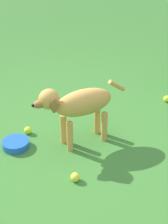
{
  "coord_description": "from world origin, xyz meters",
  "views": [
    {
      "loc": [
        -0.42,
        -2.11,
        1.58
      ],
      "look_at": [
        0.2,
        0.05,
        0.28
      ],
      "focal_mm": 52.24,
      "sensor_mm": 36.0,
      "label": 1
    }
  ],
  "objects_px": {
    "tennis_ball_1": "(167,99)",
    "tennis_ball_2": "(88,95)",
    "tennis_ball_0": "(75,177)",
    "tennis_ball_3": "(28,130)",
    "dog": "(79,105)",
    "water_bowl": "(16,144)"
  },
  "relations": [
    {
      "from": "dog",
      "to": "tennis_ball_3",
      "type": "xyz_separation_m",
      "value": [
        -0.39,
        0.25,
        -0.33
      ]
    },
    {
      "from": "dog",
      "to": "tennis_ball_2",
      "type": "bearing_deg",
      "value": -123.2
    },
    {
      "from": "tennis_ball_1",
      "to": "tennis_ball_3",
      "type": "xyz_separation_m",
      "value": [
        -1.44,
        -0.2,
        0.0
      ]
    },
    {
      "from": "dog",
      "to": "tennis_ball_3",
      "type": "bearing_deg",
      "value": -43.75
    },
    {
      "from": "tennis_ball_0",
      "to": "tennis_ball_3",
      "type": "distance_m",
      "value": 0.73
    },
    {
      "from": "water_bowl",
      "to": "tennis_ball_0",
      "type": "bearing_deg",
      "value": -55.48
    },
    {
      "from": "tennis_ball_2",
      "to": "tennis_ball_3",
      "type": "xyz_separation_m",
      "value": [
        -0.69,
        -0.5,
        0.0
      ]
    },
    {
      "from": "tennis_ball_1",
      "to": "tennis_ball_2",
      "type": "xyz_separation_m",
      "value": [
        -0.75,
        0.29,
        0.0
      ]
    },
    {
      "from": "tennis_ball_1",
      "to": "water_bowl",
      "type": "relative_size",
      "value": 0.3
    },
    {
      "from": "tennis_ball_0",
      "to": "tennis_ball_3",
      "type": "height_order",
      "value": "same"
    },
    {
      "from": "dog",
      "to": "water_bowl",
      "type": "xyz_separation_m",
      "value": [
        -0.51,
        0.08,
        -0.33
      ]
    },
    {
      "from": "tennis_ball_0",
      "to": "water_bowl",
      "type": "xyz_separation_m",
      "value": [
        -0.36,
        0.52,
        -0.0
      ]
    },
    {
      "from": "dog",
      "to": "tennis_ball_0",
      "type": "height_order",
      "value": "dog"
    },
    {
      "from": "tennis_ball_0",
      "to": "tennis_ball_1",
      "type": "relative_size",
      "value": 1.0
    },
    {
      "from": "tennis_ball_3",
      "to": "water_bowl",
      "type": "xyz_separation_m",
      "value": [
        -0.12,
        -0.17,
        -0.0
      ]
    },
    {
      "from": "tennis_ball_3",
      "to": "water_bowl",
      "type": "bearing_deg",
      "value": -125.25
    },
    {
      "from": "tennis_ball_1",
      "to": "tennis_ball_2",
      "type": "height_order",
      "value": "same"
    },
    {
      "from": "dog",
      "to": "tennis_ball_3",
      "type": "height_order",
      "value": "dog"
    },
    {
      "from": "tennis_ball_0",
      "to": "tennis_ball_3",
      "type": "bearing_deg",
      "value": 109.1
    },
    {
      "from": "dog",
      "to": "tennis_ball_0",
      "type": "relative_size",
      "value": 11.98
    },
    {
      "from": "tennis_ball_1",
      "to": "tennis_ball_0",
      "type": "bearing_deg",
      "value": -143.28
    },
    {
      "from": "tennis_ball_0",
      "to": "tennis_ball_2",
      "type": "distance_m",
      "value": 1.27
    }
  ]
}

